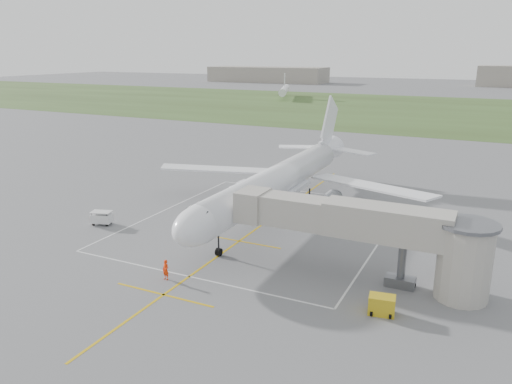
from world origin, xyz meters
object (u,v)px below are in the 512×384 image
at_px(baggage_cart, 102,218).
at_px(airliner, 278,181).
at_px(ramp_worker_nose, 166,270).
at_px(jet_bridge, 378,232).
at_px(gpu_unit, 382,305).
at_px(ramp_worker_wing, 237,196).

bearing_deg(baggage_cart, airliner, 19.76).
height_order(baggage_cart, ramp_worker_nose, ramp_worker_nose).
height_order(airliner, jet_bridge, airliner).
height_order(airliner, ramp_worker_nose, airliner).
xyz_separation_m(jet_bridge, gpu_unit, (1.84, -5.59, -3.98)).
distance_m(gpu_unit, ramp_worker_nose, 19.27).
relative_size(airliner, jet_bridge, 2.00).
bearing_deg(airliner, ramp_worker_wing, 163.96).
xyz_separation_m(ramp_worker_nose, ramp_worker_wing, (-5.44, 24.20, -0.08)).
bearing_deg(ramp_worker_nose, jet_bridge, 34.83).
height_order(airliner, baggage_cart, airliner).
relative_size(baggage_cart, ramp_worker_wing, 1.53).
relative_size(airliner, ramp_worker_wing, 26.74).
height_order(airliner, ramp_worker_wing, airliner).
distance_m(baggage_cart, ramp_worker_wing, 18.40).
relative_size(airliner, baggage_cart, 17.47).
bearing_deg(gpu_unit, airliner, 123.16).
height_order(jet_bridge, ramp_worker_nose, jet_bridge).
relative_size(jet_bridge, ramp_worker_nose, 12.29).
height_order(jet_bridge, ramp_worker_wing, jet_bridge).
bearing_deg(ramp_worker_wing, gpu_unit, 178.72).
bearing_deg(jet_bridge, airliner, 137.81).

